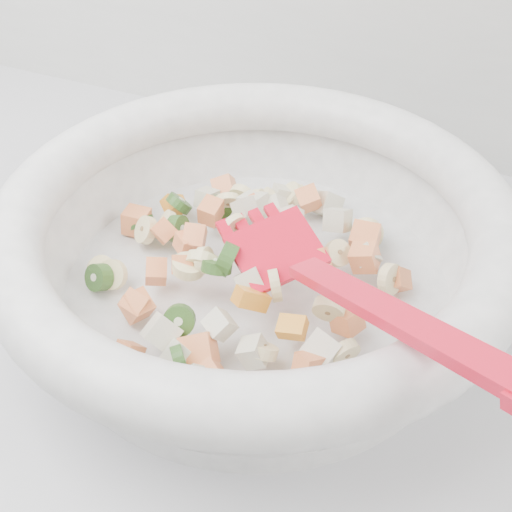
% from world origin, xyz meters
% --- Properties ---
extents(counter, '(2.00, 0.60, 0.90)m').
position_xyz_m(counter, '(0.00, 1.45, 0.45)').
color(counter, '#A9A9AF').
rests_on(counter, ground).
extents(mixing_bowl, '(0.45, 0.43, 0.16)m').
position_xyz_m(mixing_bowl, '(0.07, 1.43, 0.97)').
color(mixing_bowl, white).
rests_on(mixing_bowl, counter).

